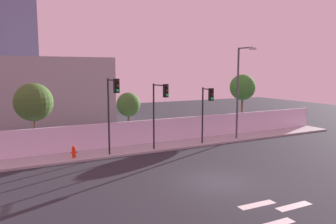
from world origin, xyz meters
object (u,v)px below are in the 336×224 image
at_px(traffic_light_left, 160,102).
at_px(roadside_tree_midleft, 128,105).
at_px(traffic_light_center, 113,100).
at_px(street_lamp_curbside, 239,86).
at_px(roadside_tree_leftmost, 34,102).
at_px(fire_hydrant, 74,151).
at_px(roadside_tree_midright, 243,87).
at_px(traffic_light_right, 207,103).

height_order(traffic_light_left, roadside_tree_midleft, traffic_light_left).
xyz_separation_m(traffic_light_center, street_lamp_curbside, (10.90, 0.62, 0.60)).
distance_m(roadside_tree_leftmost, roadside_tree_midleft, 6.95).
height_order(fire_hydrant, roadside_tree_leftmost, roadside_tree_leftmost).
relative_size(traffic_light_center, fire_hydrant, 6.59).
distance_m(traffic_light_left, roadside_tree_midleft, 4.04).
height_order(traffic_light_left, street_lamp_curbside, street_lamp_curbside).
height_order(traffic_light_center, street_lamp_curbside, street_lamp_curbside).
bearing_deg(fire_hydrant, roadside_tree_midright, 10.48).
bearing_deg(street_lamp_curbside, fire_hydrant, 179.16).
height_order(roadside_tree_midleft, roadside_tree_midright, roadside_tree_midright).
distance_m(traffic_light_right, roadside_tree_midleft, 6.18).
distance_m(fire_hydrant, roadside_tree_leftmost, 4.71).
bearing_deg(traffic_light_right, fire_hydrant, 174.06).
height_order(traffic_light_right, roadside_tree_leftmost, roadside_tree_leftmost).
xyz_separation_m(traffic_light_center, roadside_tree_leftmost, (-4.39, 3.84, -0.27)).
height_order(traffic_light_center, traffic_light_right, traffic_light_center).
height_order(traffic_light_left, traffic_light_center, traffic_light_center).
distance_m(traffic_light_left, roadside_tree_leftmost, 8.70).
bearing_deg(roadside_tree_midright, traffic_light_center, -164.60).
distance_m(traffic_light_left, traffic_light_right, 3.85).
bearing_deg(roadside_tree_midleft, fire_hydrant, -148.54).
xyz_separation_m(traffic_light_right, roadside_tree_midleft, (-4.69, 4.03, -0.26)).
bearing_deg(roadside_tree_midleft, roadside_tree_midright, 0.00).
relative_size(street_lamp_curbside, roadside_tree_midright, 1.38).
xyz_separation_m(roadside_tree_leftmost, roadside_tree_midleft, (6.93, -0.00, -0.50)).
bearing_deg(street_lamp_curbside, traffic_light_left, -174.73).
bearing_deg(traffic_light_center, traffic_light_right, -1.47).
xyz_separation_m(traffic_light_left, fire_hydrant, (-5.79, 0.89, -3.01)).
bearing_deg(traffic_light_center, roadside_tree_leftmost, 138.80).
bearing_deg(roadside_tree_leftmost, traffic_light_right, -19.13).
distance_m(traffic_light_left, fire_hydrant, 6.59).
xyz_separation_m(traffic_light_left, roadside_tree_midright, (10.57, 3.92, 0.57)).
xyz_separation_m(traffic_light_center, roadside_tree_midleft, (2.54, 3.84, -0.77)).
xyz_separation_m(traffic_light_left, traffic_light_center, (-3.38, 0.07, 0.27)).
xyz_separation_m(traffic_light_left, roadside_tree_leftmost, (-7.77, 3.92, -0.00)).
bearing_deg(traffic_light_center, roadside_tree_midleft, 56.58).
bearing_deg(traffic_light_right, roadside_tree_midright, 30.90).
xyz_separation_m(street_lamp_curbside, roadside_tree_midright, (3.05, 3.22, -0.30)).
height_order(traffic_light_center, roadside_tree_leftmost, traffic_light_center).
bearing_deg(traffic_light_center, fire_hydrant, 161.29).
xyz_separation_m(traffic_light_center, traffic_light_right, (7.22, -0.19, -0.51)).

